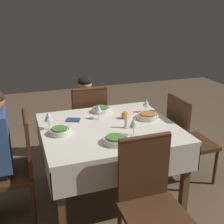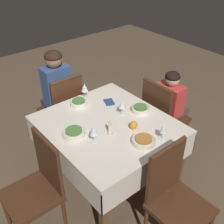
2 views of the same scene
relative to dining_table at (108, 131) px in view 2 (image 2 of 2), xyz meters
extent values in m
plane|color=brown|center=(0.00, 0.00, -0.64)|extent=(8.00, 8.00, 0.00)
cube|color=silver|center=(0.00, 0.00, 0.07)|extent=(1.20, 1.08, 0.04)
cube|color=silver|center=(0.00, 0.54, -0.06)|extent=(1.20, 0.01, 0.23)
cube|color=silver|center=(0.00, -0.54, -0.06)|extent=(1.20, 0.01, 0.23)
cube|color=silver|center=(0.59, 0.00, -0.06)|extent=(0.01, 1.08, 0.23)
cube|color=silver|center=(-0.59, 0.00, -0.06)|extent=(0.01, 1.08, 0.23)
cube|color=brown|center=(0.53, 0.47, -0.29)|extent=(0.06, 0.06, 0.70)
cube|color=brown|center=(-0.53, 0.47, -0.29)|extent=(0.06, 0.06, 0.70)
cube|color=brown|center=(0.53, -0.47, -0.29)|extent=(0.06, 0.06, 0.70)
cube|color=brown|center=(-0.53, -0.47, -0.29)|extent=(0.06, 0.06, 0.70)
cube|color=#472816|center=(0.91, -0.01, -0.23)|extent=(0.42, 0.42, 0.04)
cube|color=#472816|center=(0.71, -0.01, 0.03)|extent=(0.03, 0.39, 0.48)
cylinder|color=#472816|center=(0.71, -0.01, 0.27)|extent=(0.04, 0.38, 0.04)
cylinder|color=#472816|center=(1.09, -0.19, -0.45)|extent=(0.03, 0.03, 0.39)
cylinder|color=#472816|center=(1.09, 0.18, -0.45)|extent=(0.03, 0.03, 0.39)
cylinder|color=#472816|center=(0.72, -0.19, -0.45)|extent=(0.03, 0.03, 0.39)
cylinder|color=#472816|center=(0.72, 0.18, -0.45)|extent=(0.03, 0.03, 0.39)
cube|color=#472816|center=(0.00, -0.85, -0.23)|extent=(0.42, 0.42, 0.04)
cube|color=#472816|center=(0.00, -0.65, 0.03)|extent=(0.39, 0.03, 0.48)
cylinder|color=#472816|center=(0.00, -0.65, 0.27)|extent=(0.38, 0.04, 0.04)
cylinder|color=#472816|center=(-0.18, -1.03, -0.45)|extent=(0.03, 0.03, 0.39)
cylinder|color=#472816|center=(0.19, -1.03, -0.45)|extent=(0.03, 0.03, 0.39)
cylinder|color=#472816|center=(-0.18, -0.66, -0.45)|extent=(0.03, 0.03, 0.39)
cylinder|color=#472816|center=(0.19, -0.66, -0.45)|extent=(0.03, 0.03, 0.39)
cube|color=#472816|center=(-0.91, 0.00, -0.23)|extent=(0.42, 0.42, 0.04)
cube|color=#472816|center=(-0.71, 0.00, 0.03)|extent=(0.03, 0.39, 0.48)
cylinder|color=#472816|center=(-0.71, 0.00, 0.27)|extent=(0.04, 0.38, 0.04)
cylinder|color=#472816|center=(-0.72, 0.18, -0.45)|extent=(0.03, 0.03, 0.39)
cylinder|color=#472816|center=(-0.72, -0.19, -0.45)|extent=(0.03, 0.03, 0.39)
cube|color=#472816|center=(-0.04, 0.85, -0.23)|extent=(0.42, 0.42, 0.04)
cube|color=#472816|center=(-0.04, 0.65, 0.03)|extent=(0.39, 0.03, 0.48)
cylinder|color=#472816|center=(-0.04, 0.65, 0.27)|extent=(0.38, 0.04, 0.04)
cylinder|color=#472816|center=(0.14, 1.03, -0.45)|extent=(0.03, 0.03, 0.39)
cylinder|color=#472816|center=(0.14, 0.66, -0.45)|extent=(0.03, 0.03, 0.39)
cylinder|color=#472816|center=(-0.23, 0.66, -0.45)|extent=(0.03, 0.03, 0.39)
cube|color=#383342|center=(1.11, -0.01, -0.43)|extent=(0.14, 0.22, 0.43)
cube|color=#383342|center=(1.02, -0.01, -0.18)|extent=(0.31, 0.24, 0.06)
cube|color=#38568E|center=(0.94, -0.01, 0.09)|extent=(0.18, 0.30, 0.48)
sphere|color=#9E7051|center=(0.94, -0.01, 0.42)|extent=(0.19, 0.19, 0.19)
ellipsoid|color=black|center=(0.94, -0.01, 0.45)|extent=(0.19, 0.19, 0.13)
cube|color=#4C4233|center=(0.00, -1.05, -0.43)|extent=(0.22, 0.14, 0.43)
cube|color=#4C4233|center=(0.00, -0.97, -0.18)|extent=(0.24, 0.31, 0.06)
cube|color=red|center=(0.00, -0.88, 0.02)|extent=(0.30, 0.18, 0.34)
sphere|color=beige|center=(0.00, -0.88, 0.27)|extent=(0.16, 0.16, 0.16)
ellipsoid|color=black|center=(0.00, -0.88, 0.29)|extent=(0.16, 0.16, 0.11)
cylinder|color=silver|center=(0.44, 0.02, 0.11)|extent=(0.18, 0.18, 0.04)
torus|color=silver|center=(0.44, 0.02, 0.13)|extent=(0.18, 0.18, 0.01)
cylinder|color=#4C7F38|center=(0.44, 0.02, 0.14)|extent=(0.13, 0.13, 0.02)
cylinder|color=white|center=(0.52, -0.11, 0.09)|extent=(0.06, 0.06, 0.00)
cylinder|color=white|center=(0.52, -0.11, 0.13)|extent=(0.01, 0.01, 0.08)
cone|color=white|center=(0.52, -0.11, 0.22)|extent=(0.07, 0.07, 0.08)
cylinder|color=white|center=(0.52, -0.11, 0.20)|extent=(0.04, 0.04, 0.04)
cylinder|color=silver|center=(-0.04, -0.38, 0.11)|extent=(0.18, 0.18, 0.04)
torus|color=silver|center=(-0.04, -0.38, 0.13)|extent=(0.18, 0.18, 0.01)
cylinder|color=#4C7F38|center=(-0.04, -0.38, 0.14)|extent=(0.13, 0.13, 0.02)
cylinder|color=white|center=(0.04, -0.20, 0.09)|extent=(0.07, 0.07, 0.00)
cylinder|color=white|center=(0.04, -0.20, 0.13)|extent=(0.01, 0.01, 0.07)
cone|color=white|center=(0.04, -0.20, 0.20)|extent=(0.07, 0.07, 0.07)
cylinder|color=white|center=(0.04, -0.20, 0.18)|extent=(0.04, 0.04, 0.03)
cylinder|color=silver|center=(-0.41, -0.05, 0.11)|extent=(0.20, 0.20, 0.04)
torus|color=silver|center=(-0.41, -0.05, 0.13)|extent=(0.20, 0.20, 0.01)
cylinder|color=#B2702D|center=(-0.41, -0.05, 0.14)|extent=(0.15, 0.15, 0.02)
cylinder|color=white|center=(-0.47, -0.22, 0.09)|extent=(0.06, 0.06, 0.00)
cylinder|color=white|center=(-0.47, -0.22, 0.13)|extent=(0.01, 0.01, 0.07)
cone|color=white|center=(-0.47, -0.22, 0.20)|extent=(0.06, 0.06, 0.07)
cylinder|color=white|center=(-0.47, -0.22, 0.18)|extent=(0.04, 0.04, 0.03)
cylinder|color=silver|center=(0.06, 0.33, 0.11)|extent=(0.20, 0.20, 0.04)
torus|color=silver|center=(0.06, 0.33, 0.13)|extent=(0.20, 0.20, 0.01)
cylinder|color=#4C7F38|center=(0.06, 0.33, 0.14)|extent=(0.15, 0.15, 0.02)
cylinder|color=white|center=(-0.13, 0.25, 0.09)|extent=(0.06, 0.06, 0.00)
cylinder|color=white|center=(-0.13, 0.25, 0.13)|extent=(0.01, 0.01, 0.07)
cone|color=white|center=(-0.13, 0.25, 0.21)|extent=(0.07, 0.07, 0.08)
cylinder|color=white|center=(-0.13, 0.25, 0.19)|extent=(0.04, 0.04, 0.04)
cylinder|color=beige|center=(-0.13, 0.08, 0.10)|extent=(0.05, 0.05, 0.01)
cylinder|color=beige|center=(-0.13, 0.08, 0.16)|extent=(0.03, 0.03, 0.11)
ellipsoid|color=#F9C64C|center=(-0.13, 0.08, 0.22)|extent=(0.01, 0.01, 0.03)
sphere|color=orange|center=(-0.21, -0.13, 0.13)|extent=(0.07, 0.07, 0.07)
cube|color=navy|center=(0.28, -0.24, 0.10)|extent=(0.15, 0.13, 0.01)
camera|label=1|loc=(0.73, 2.21, 1.08)|focal=45.00mm
camera|label=2|loc=(-1.64, 1.31, 1.62)|focal=45.00mm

